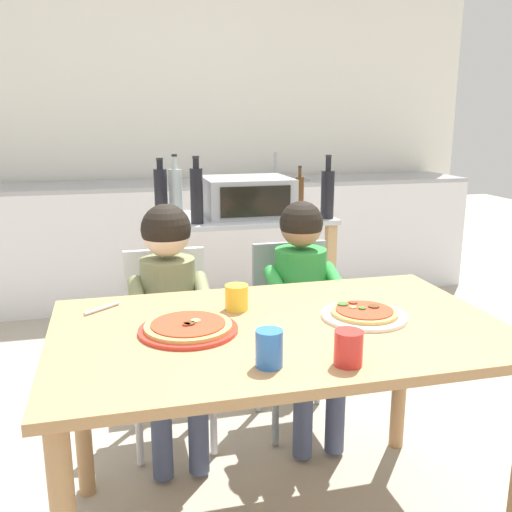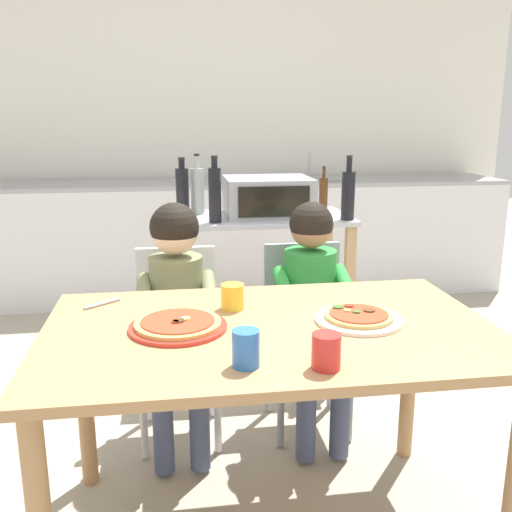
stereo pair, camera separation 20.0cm
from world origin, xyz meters
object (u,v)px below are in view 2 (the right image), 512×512
(bottle_squat_spirits, at_px, (197,190))
(bottle_dark_olive_oil, at_px, (215,194))
(child_in_green_shirt, at_px, (313,294))
(toaster_oven, at_px, (268,196))
(bottle_tall_green_wine, at_px, (348,194))
(bottle_slim_sauce, at_px, (182,191))
(bottle_clear_vinegar, at_px, (323,192))
(drinking_cup_yellow, at_px, (232,297))
(kitchen_island_cart, at_px, (261,267))
(dining_chair_left, at_px, (178,329))
(dining_chair_right, at_px, (306,322))
(pizza_plate_white, at_px, (358,317))
(drinking_cup_blue, at_px, (246,348))
(pizza_plate_red_rimmed, at_px, (178,325))
(drinking_cup_red, at_px, (326,351))
(serving_spoon, at_px, (102,303))
(dining_table, at_px, (270,356))
(child_in_olive_shirt, at_px, (177,296))

(bottle_squat_spirits, distance_m, bottle_dark_olive_oil, 0.29)
(child_in_green_shirt, bearing_deg, toaster_oven, 94.40)
(bottle_tall_green_wine, relative_size, bottle_slim_sauce, 1.05)
(bottle_clear_vinegar, xyz_separation_m, drinking_cup_yellow, (-0.67, -1.34, -0.16))
(kitchen_island_cart, bearing_deg, dining_chair_left, -125.49)
(toaster_oven, distance_m, dining_chair_right, 0.82)
(pizza_plate_white, xyz_separation_m, drinking_cup_blue, (-0.39, -0.28, 0.04))
(pizza_plate_red_rimmed, bearing_deg, drinking_cup_blue, -59.77)
(bottle_slim_sauce, height_order, drinking_cup_red, bottle_slim_sauce)
(bottle_slim_sauce, height_order, serving_spoon, bottle_slim_sauce)
(bottle_dark_olive_oil, xyz_separation_m, pizza_plate_red_rimmed, (-0.21, -1.18, -0.24))
(bottle_clear_vinegar, height_order, serving_spoon, bottle_clear_vinegar)
(bottle_squat_spirits, distance_m, pizza_plate_red_rimmed, 1.48)
(dining_chair_left, distance_m, pizza_plate_red_rimmed, 0.73)
(kitchen_island_cart, distance_m, dining_chair_right, 0.67)
(bottle_squat_spirits, relative_size, dining_chair_right, 0.40)
(dining_table, distance_m, pizza_plate_red_rimmed, 0.30)
(bottle_tall_green_wine, height_order, child_in_green_shirt, bottle_tall_green_wine)
(bottle_slim_sauce, relative_size, child_in_olive_shirt, 0.31)
(dining_table, bearing_deg, drinking_cup_blue, -112.08)
(bottle_squat_spirits, bearing_deg, bottle_tall_green_wine, -21.33)
(bottle_squat_spirits, bearing_deg, drinking_cup_yellow, -87.69)
(dining_chair_right, height_order, serving_spoon, dining_chair_right)
(child_in_olive_shirt, bearing_deg, pizza_plate_red_rimmed, -89.99)
(bottle_clear_vinegar, xyz_separation_m, dining_chair_right, (-0.29, -0.82, -0.47))
(bottle_clear_vinegar, height_order, child_in_olive_shirt, bottle_clear_vinegar)
(serving_spoon, bearing_deg, kitchen_island_cart, 56.06)
(dining_chair_left, relative_size, drinking_cup_blue, 8.18)
(toaster_oven, distance_m, dining_table, 1.42)
(toaster_oven, relative_size, drinking_cup_blue, 4.61)
(bottle_dark_olive_oil, height_order, pizza_plate_red_rimmed, bottle_dark_olive_oil)
(bottle_squat_spirits, height_order, serving_spoon, bottle_squat_spirits)
(dining_chair_left, relative_size, drinking_cup_red, 8.70)
(child_in_olive_shirt, bearing_deg, dining_chair_right, 11.97)
(bottle_dark_olive_oil, distance_m, drinking_cup_yellow, 1.04)
(serving_spoon, bearing_deg, drinking_cup_yellow, -13.15)
(bottle_tall_green_wine, relative_size, drinking_cup_yellow, 3.88)
(bottle_clear_vinegar, distance_m, dining_chair_right, 0.99)
(bottle_squat_spirits, distance_m, pizza_plate_white, 1.54)
(bottle_squat_spirits, xyz_separation_m, dining_table, (0.15, -1.47, -0.34))
(child_in_green_shirt, bearing_deg, bottle_slim_sauce, 121.68)
(child_in_green_shirt, relative_size, drinking_cup_red, 10.83)
(bottle_slim_sauce, distance_m, child_in_green_shirt, 1.04)
(bottle_tall_green_wine, height_order, pizza_plate_white, bottle_tall_green_wine)
(dining_chair_right, bearing_deg, bottle_tall_green_wine, 55.55)
(dining_table, bearing_deg, bottle_slim_sauce, 99.34)
(toaster_oven, relative_size, dining_chair_right, 0.56)
(dining_chair_left, distance_m, drinking_cup_yellow, 0.63)
(bottle_clear_vinegar, distance_m, dining_chair_left, 1.27)
(toaster_oven, xyz_separation_m, bottle_dark_olive_oil, (-0.30, -0.18, 0.04))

